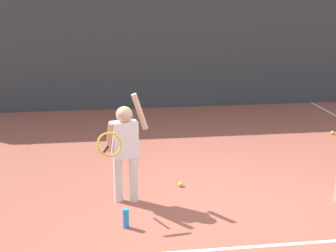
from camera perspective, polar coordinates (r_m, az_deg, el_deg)
ground_plane at (r=5.99m, az=6.66°, el=-9.87°), size 20.00×20.00×0.00m
court_line_baseline at (r=5.31m, az=8.88°, el=-13.48°), size 9.00×0.05×0.00m
back_fence_windscreen at (r=10.79m, az=-0.42°, el=12.40°), size 11.91×0.08×3.94m
fence_post_1 at (r=10.85m, az=-0.46°, el=12.81°), size 0.09×0.09×4.09m
tennis_player at (r=6.02m, az=-4.98°, el=-2.24°), size 0.64×0.66×1.35m
water_bottle at (r=5.61m, az=-4.82°, el=-10.42°), size 0.07×0.07×0.22m
tennis_ball_3 at (r=6.69m, az=1.43°, el=-6.65°), size 0.07×0.07×0.07m
tennis_ball_4 at (r=9.48m, az=18.21°, el=-0.73°), size 0.07×0.07×0.07m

